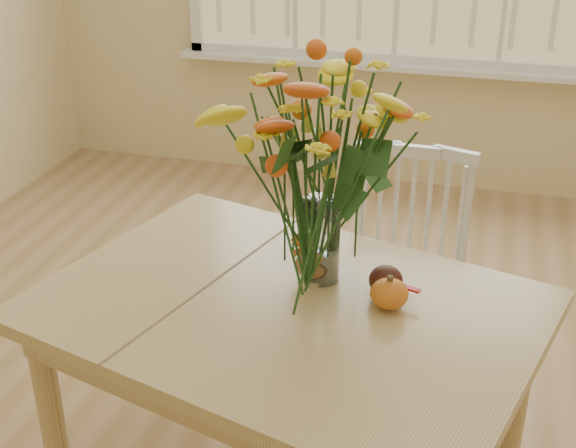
# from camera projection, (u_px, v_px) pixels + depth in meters

# --- Properties ---
(floor) EXTENTS (4.00, 4.50, 0.01)m
(floor) POSITION_uv_depth(u_px,v_px,m) (286.00, 432.00, 2.57)
(floor) COLOR #A58250
(floor) RESTS_ON ground
(dining_table) EXTENTS (1.47, 1.22, 0.68)m
(dining_table) POSITION_uv_depth(u_px,v_px,m) (286.00, 332.00, 2.05)
(dining_table) COLOR tan
(dining_table) RESTS_ON floor
(windsor_chair) EXTENTS (0.40, 0.38, 0.86)m
(windsor_chair) POSITION_uv_depth(u_px,v_px,m) (405.00, 265.00, 2.59)
(windsor_chair) COLOR white
(windsor_chair) RESTS_ON floor
(flower_vase) EXTENTS (0.49, 0.49, 0.59)m
(flower_vase) POSITION_uv_depth(u_px,v_px,m) (322.00, 159.00, 1.97)
(flower_vase) COLOR white
(flower_vase) RESTS_ON dining_table
(pumpkin) EXTENTS (0.10, 0.10, 0.08)m
(pumpkin) POSITION_uv_depth(u_px,v_px,m) (389.00, 295.00, 1.97)
(pumpkin) COLOR #CB6117
(pumpkin) RESTS_ON dining_table
(turkey_figurine) EXTENTS (0.11, 0.10, 0.12)m
(turkey_figurine) POSITION_uv_depth(u_px,v_px,m) (312.00, 266.00, 2.09)
(turkey_figurine) COLOR #CCB78C
(turkey_figurine) RESTS_ON dining_table
(dark_gourd) EXTENTS (0.12, 0.09, 0.08)m
(dark_gourd) POSITION_uv_depth(u_px,v_px,m) (386.00, 282.00, 2.03)
(dark_gourd) COLOR #38160F
(dark_gourd) RESTS_ON dining_table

